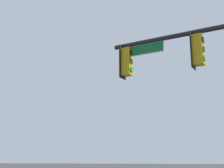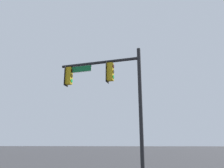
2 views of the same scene
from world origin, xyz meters
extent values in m
cylinder|color=black|center=(-8.92, -7.70, 3.47)|extent=(0.21, 0.21, 6.94)
cylinder|color=black|center=(-6.45, -8.05, 6.34)|extent=(4.97, 0.86, 0.17)
cube|color=black|center=(-7.00, -7.97, 5.67)|extent=(0.10, 0.52, 1.30)
cube|color=#B79314|center=(-7.19, -7.94, 5.67)|extent=(0.40, 0.37, 1.10)
cylinder|color=#B79314|center=(-7.19, -7.94, 6.28)|extent=(0.04, 0.04, 0.12)
cylinder|color=#340503|center=(-7.39, -7.91, 6.00)|extent=(0.06, 0.22, 0.22)
cylinder|color=#392D05|center=(-7.39, -7.91, 5.67)|extent=(0.06, 0.22, 0.22)
cylinder|color=green|center=(-7.39, -7.91, 5.34)|extent=(0.06, 0.22, 0.22)
cube|color=black|center=(-4.28, -8.35, 5.67)|extent=(0.10, 0.52, 1.30)
cube|color=#B79314|center=(-4.47, -8.32, 5.67)|extent=(0.40, 0.37, 1.10)
cylinder|color=#B79314|center=(-4.47, -8.32, 6.28)|extent=(0.04, 0.04, 0.12)
cylinder|color=#340503|center=(-4.67, -8.29, 6.00)|extent=(0.06, 0.22, 0.22)
cylinder|color=#392D05|center=(-4.67, -8.29, 5.67)|extent=(0.06, 0.22, 0.22)
cylinder|color=green|center=(-4.67, -8.29, 5.34)|extent=(0.06, 0.22, 0.22)
cube|color=#0F602D|center=(-5.06, -8.24, 6.05)|extent=(1.79, 0.29, 0.37)
cube|color=white|center=(-5.06, -8.24, 6.05)|extent=(1.85, 0.28, 0.43)
camera|label=1|loc=(-8.12, 2.59, 1.95)|focal=50.00mm
camera|label=2|loc=(-9.29, 4.25, 1.47)|focal=35.00mm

